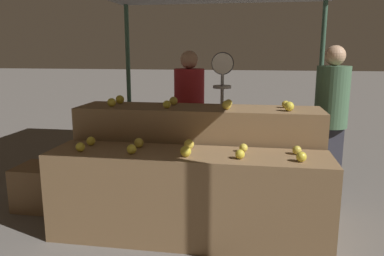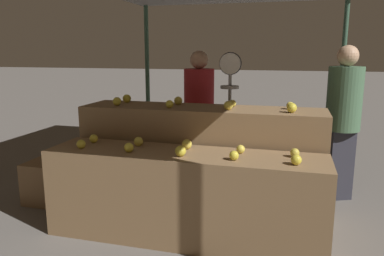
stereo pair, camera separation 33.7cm
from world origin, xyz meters
TOP-DOWN VIEW (x-y plane):
  - ground_plane at (0.00, 0.00)m, footprint 60.00×60.00m
  - display_counter_front at (0.00, 0.00)m, footprint 2.36×0.55m
  - display_counter_back at (0.00, 0.60)m, footprint 2.36×0.55m
  - apple_front_0 at (-0.90, -0.11)m, footprint 0.08×0.08m
  - apple_front_1 at (-0.45, -0.11)m, footprint 0.08×0.08m
  - apple_front_2 at (0.01, -0.12)m, footprint 0.09×0.09m
  - apple_front_3 at (0.44, -0.11)m, footprint 0.08×0.08m
  - apple_front_4 at (0.90, -0.12)m, footprint 0.08×0.08m
  - apple_front_5 at (-0.90, 0.11)m, footprint 0.08×0.08m
  - apple_front_6 at (-0.45, 0.11)m, footprint 0.08×0.08m
  - apple_front_7 at (-0.01, 0.12)m, footprint 0.09×0.09m
  - apple_front_8 at (0.46, 0.10)m, footprint 0.07×0.07m
  - apple_front_9 at (0.89, 0.10)m, footprint 0.07×0.07m
  - apple_back_0 at (-0.84, 0.50)m, footprint 0.09×0.09m
  - apple_back_1 at (-0.28, 0.48)m, footprint 0.08×0.08m
  - apple_back_2 at (0.28, 0.50)m, footprint 0.09×0.09m
  - apple_back_3 at (0.85, 0.49)m, footprint 0.09×0.09m
  - apple_back_4 at (-0.84, 0.72)m, footprint 0.09×0.09m
  - apple_back_5 at (-0.27, 0.71)m, footprint 0.08×0.08m
  - apple_back_6 at (0.29, 0.70)m, footprint 0.07×0.07m
  - apple_back_7 at (0.83, 0.70)m, footprint 0.07×0.07m
  - produce_scale at (0.19, 1.15)m, footprint 0.24×0.20m
  - person_vendor_at_scale at (-0.23, 1.42)m, footprint 0.42×0.42m
  - person_customer_left at (1.38, 1.31)m, footprint 0.47×0.47m
  - wooden_crate_side at (-1.62, 0.41)m, footprint 0.45×0.45m

SIDE VIEW (x-z plane):
  - ground_plane at x=0.00m, z-range 0.00..0.00m
  - wooden_crate_side at x=-1.62m, z-range 0.00..0.45m
  - display_counter_front at x=0.00m, z-range 0.00..0.77m
  - display_counter_back at x=0.00m, z-range 0.00..1.06m
  - apple_front_8 at x=0.46m, z-range 0.77..0.84m
  - apple_front_9 at x=0.89m, z-range 0.77..0.84m
  - apple_front_3 at x=0.44m, z-range 0.77..0.84m
  - apple_front_0 at x=-0.90m, z-range 0.77..0.85m
  - apple_front_5 at x=-0.90m, z-range 0.77..0.85m
  - apple_front_4 at x=0.90m, z-range 0.77..0.85m
  - apple_front_1 at x=-0.45m, z-range 0.77..0.85m
  - apple_front_6 at x=-0.45m, z-range 0.77..0.85m
  - apple_front_7 at x=-0.01m, z-range 0.77..0.86m
  - apple_front_2 at x=0.01m, z-range 0.77..0.86m
  - person_vendor_at_scale at x=-0.23m, z-range 0.12..1.73m
  - person_customer_left at x=1.38m, z-range 0.13..1.79m
  - apple_back_7 at x=0.83m, z-range 1.06..1.13m
  - apple_back_6 at x=0.29m, z-range 1.06..1.13m
  - apple_back_1 at x=-0.28m, z-range 1.06..1.14m
  - apple_back_5 at x=-0.27m, z-range 1.06..1.15m
  - apple_back_0 at x=-0.84m, z-range 1.06..1.15m
  - apple_back_2 at x=0.28m, z-range 1.06..1.15m
  - apple_back_3 at x=0.85m, z-range 1.06..1.15m
  - apple_back_4 at x=-0.84m, z-range 1.06..1.15m
  - produce_scale at x=0.19m, z-range 0.34..1.93m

